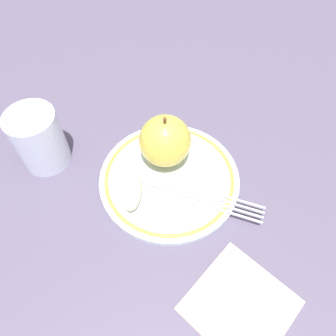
# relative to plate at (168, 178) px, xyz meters

# --- Properties ---
(ground_plane) EXTENTS (2.00, 2.00, 0.00)m
(ground_plane) POSITION_rel_plate_xyz_m (0.00, -0.00, -0.01)
(ground_plane) COLOR #4D455A
(plate) EXTENTS (0.22, 0.22, 0.01)m
(plate) POSITION_rel_plate_xyz_m (0.00, 0.00, 0.00)
(plate) COLOR silver
(plate) RESTS_ON ground_plane
(apple_red_whole) EXTENTS (0.08, 0.08, 0.09)m
(apple_red_whole) POSITION_rel_plate_xyz_m (0.02, 0.03, 0.05)
(apple_red_whole) COLOR gold
(apple_red_whole) RESTS_ON plate
(apple_slice_front) EXTENTS (0.07, 0.07, 0.02)m
(apple_slice_front) POSITION_rel_plate_xyz_m (-0.06, 0.01, 0.02)
(apple_slice_front) COLOR beige
(apple_slice_front) RESTS_ON plate
(fork) EXTENTS (0.11, 0.18, 0.00)m
(fork) POSITION_rel_plate_xyz_m (0.01, -0.05, 0.01)
(fork) COLOR silver
(fork) RESTS_ON plate
(drinking_glass) EXTENTS (0.07, 0.07, 0.10)m
(drinking_glass) POSITION_rel_plate_xyz_m (-0.12, 0.16, 0.04)
(drinking_glass) COLOR silver
(drinking_glass) RESTS_ON ground_plane
(napkin_folded) EXTENTS (0.13, 0.13, 0.01)m
(napkin_folded) POSITION_rel_plate_xyz_m (-0.05, -0.20, -0.00)
(napkin_folded) COLOR #C3A193
(napkin_folded) RESTS_ON ground_plane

